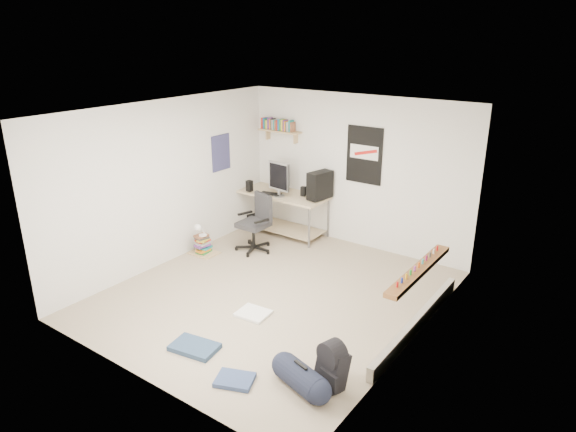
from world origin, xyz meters
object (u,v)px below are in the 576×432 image
Objects in this scene: desk at (282,213)px; book_stack at (203,245)px; office_chair at (253,222)px; backpack at (332,368)px; duffel_bag at (301,377)px.

desk reaches higher than book_stack.
desk is at bearing 112.41° from office_chair.
office_chair is 3.60m from backpack.
office_chair is at bearing 158.42° from backpack.
office_chair reaches higher than backpack.
backpack is (2.82, -2.21, -0.29)m from office_chair.
book_stack is (-3.40, 1.63, -0.05)m from backpack.
office_chair is 2.34× the size of backpack.
backpack is 3.77m from book_stack.
duffel_bag is at bearing -30.46° from book_stack.
duffel_bag is 3.69m from book_stack.
backpack is at bearing -25.66° from book_stack.
office_chair reaches higher than desk.
duffel_bag reaches higher than book_stack.
office_chair is 1.75× the size of duffel_bag.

